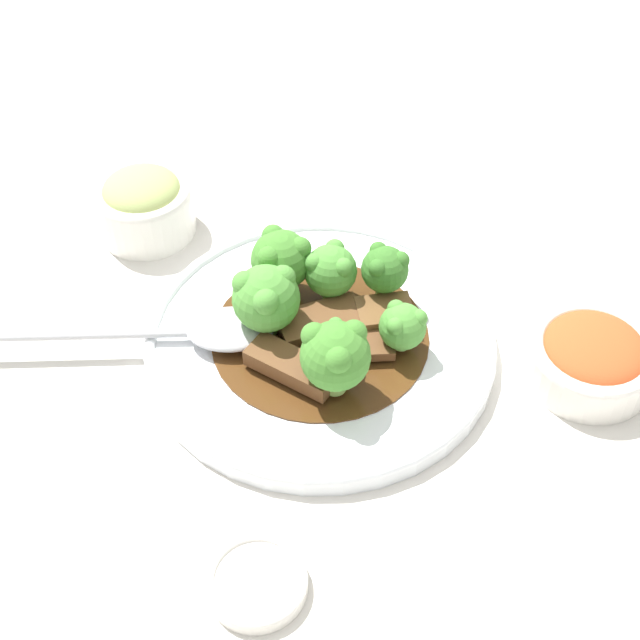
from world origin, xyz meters
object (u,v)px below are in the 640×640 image
Objects in this scene: broccoli_floret_1 at (335,355)px; broccoli_floret_5 at (332,341)px; broccoli_floret_3 at (403,326)px; broccoli_floret_4 at (266,299)px; broccoli_floret_2 at (331,270)px; side_bowl_appetizer at (144,204)px; serving_spoon at (210,330)px; sauce_dish at (257,582)px; side_bowl_kimchi at (592,357)px; broccoli_floret_0 at (281,259)px; beef_strip_1 at (292,366)px; beef_strip_2 at (385,314)px; broccoli_floret_6 at (385,269)px; main_plate at (320,340)px; beef_strip_3 at (361,345)px; beef_strip_0 at (316,322)px.

broccoli_floret_1 is 1.69× the size of broccoli_floret_5.
broccoli_floret_4 is (-0.11, 0.01, 0.01)m from broccoli_floret_3.
side_bowl_appetizer is (-0.18, 0.09, -0.02)m from broccoli_floret_2.
sauce_dish is (0.06, -0.21, -0.02)m from serving_spoon.
side_bowl_appetizer is (-0.39, 0.15, 0.01)m from side_bowl_kimchi.
sauce_dish is (0.01, -0.26, -0.05)m from broccoli_floret_0.
beef_strip_1 is 1.50× the size of beef_strip_2.
broccoli_floret_6 reaches higher than beef_strip_1.
side_bowl_appetizer is at bearing 146.91° from broccoli_floret_0.
broccoli_floret_5 is at bearing -57.84° from broccoli_floret_0.
beef_strip_2 is 0.22× the size of serving_spoon.
broccoli_floret_0 is 0.94× the size of broccoli_floret_1.
serving_spoon reaches higher than sauce_dish.
main_plate is 5.56× the size of broccoli_floret_6.
beef_strip_2 is at bearing 64.84° from broccoli_floret_1.
broccoli_floret_0 is at bearing 122.16° from broccoli_floret_5.
broccoli_floret_0 is at bearing 48.15° from serving_spoon.
broccoli_floret_4 is 0.06m from serving_spoon.
beef_strip_3 is at bearing -2.12° from serving_spoon.
broccoli_floret_2 is 0.08m from broccoli_floret_3.
broccoli_floret_1 is at bearing -72.25° from beef_strip_0.
broccoli_floret_5 is 0.19m from sauce_dish.
broccoli_floret_1 is at bearing -167.29° from side_bowl_kimchi.
beef_strip_0 is 0.07m from broccoli_floret_1.
beef_strip_1 is 0.06m from broccoli_floret_4.
beef_strip_1 is at bearing -150.44° from beef_strip_3.
broccoli_floret_0 is 0.26m from side_bowl_kimchi.
broccoli_floret_5 is 0.72× the size of broccoli_floret_6.
broccoli_floret_0 is at bearing 92.66° from sauce_dish.
beef_strip_0 is 0.77× the size of side_bowl_kimchi.
broccoli_floret_6 is (0.03, 0.10, -0.01)m from broccoli_floret_1.
broccoli_floret_1 is 0.70× the size of side_bowl_appetizer.
broccoli_floret_3 reaches higher than main_plate.
broccoli_floret_3 reaches higher than beef_strip_2.
broccoli_floret_6 reaches higher than broccoli_floret_5.
side_bowl_appetizer reaches higher than serving_spoon.
sauce_dish is (-0.06, -0.20, -0.02)m from beef_strip_3.
broccoli_floret_1 is 0.03m from broccoli_floret_5.
broccoli_floret_0 reaches higher than broccoli_floret_3.
sauce_dish is at bearing -66.92° from side_bowl_appetizer.
broccoli_floret_1 is 0.08m from broccoli_floret_4.
beef_strip_1 is at bearing 88.11° from sauce_dish.
broccoli_floret_4 reaches higher than side_bowl_kimchi.
beef_strip_1 is 1.54× the size of broccoli_floret_2.
broccoli_floret_6 is 0.51× the size of side_bowl_kimchi.
beef_strip_0 and serving_spoon have the same top height.
beef_strip_0 is 0.07m from broccoli_floret_3.
main_plate is 0.22m from side_bowl_appetizer.
broccoli_floret_2 is 0.22m from side_bowl_kimchi.
beef_strip_0 is at bearing 124.08° from main_plate.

